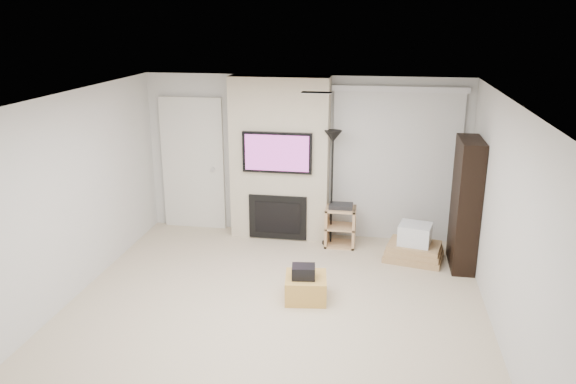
% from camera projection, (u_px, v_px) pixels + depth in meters
% --- Properties ---
extents(floor, '(5.00, 5.50, 0.00)m').
position_uv_depth(floor, '(271.00, 317.00, 6.52)').
color(floor, beige).
rests_on(floor, ground).
extents(ceiling, '(5.00, 5.50, 0.00)m').
position_uv_depth(ceiling, '(269.00, 101.00, 5.77)').
color(ceiling, white).
rests_on(ceiling, wall_back).
extents(wall_back, '(5.00, 0.00, 2.50)m').
position_uv_depth(wall_back, '(304.00, 157.00, 8.73)').
color(wall_back, silver).
rests_on(wall_back, ground).
extents(wall_front, '(5.00, 0.00, 2.50)m').
position_uv_depth(wall_front, '(186.00, 361.00, 3.56)').
color(wall_front, silver).
rests_on(wall_front, ground).
extents(wall_left, '(0.00, 5.50, 2.50)m').
position_uv_depth(wall_left, '(60.00, 204.00, 6.53)').
color(wall_left, silver).
rests_on(wall_left, ground).
extents(wall_right, '(0.00, 5.50, 2.50)m').
position_uv_depth(wall_right, '(509.00, 229.00, 5.75)').
color(wall_right, silver).
rests_on(wall_right, ground).
extents(hvac_vent, '(0.35, 0.18, 0.01)m').
position_uv_depth(hvac_vent, '(317.00, 93.00, 6.46)').
color(hvac_vent, silver).
rests_on(hvac_vent, ceiling).
extents(ottoman, '(0.56, 0.56, 0.30)m').
position_uv_depth(ottoman, '(306.00, 288.00, 6.90)').
color(ottoman, gold).
rests_on(ottoman, floor).
extents(black_bag, '(0.30, 0.25, 0.16)m').
position_uv_depth(black_bag, '(303.00, 272.00, 6.79)').
color(black_bag, black).
rests_on(black_bag, ottoman).
extents(fireplace_wall, '(1.50, 0.47, 2.50)m').
position_uv_depth(fireplace_wall, '(280.00, 160.00, 8.59)').
color(fireplace_wall, beige).
rests_on(fireplace_wall, floor).
extents(entry_door, '(1.02, 0.11, 2.14)m').
position_uv_depth(entry_door, '(193.00, 165.00, 9.04)').
color(entry_door, silver).
rests_on(entry_door, floor).
extents(vertical_blinds, '(1.98, 0.10, 2.37)m').
position_uv_depth(vertical_blinds, '(396.00, 159.00, 8.46)').
color(vertical_blinds, silver).
rests_on(vertical_blinds, floor).
extents(floor_lamp, '(0.26, 0.26, 1.76)m').
position_uv_depth(floor_lamp, '(333.00, 156.00, 8.21)').
color(floor_lamp, black).
rests_on(floor_lamp, floor).
extents(av_stand, '(0.45, 0.38, 0.66)m').
position_uv_depth(av_stand, '(340.00, 224.00, 8.46)').
color(av_stand, tan).
rests_on(av_stand, floor).
extents(box_stack, '(0.90, 0.75, 0.53)m').
position_uv_depth(box_stack, '(414.00, 246.00, 8.00)').
color(box_stack, tan).
rests_on(box_stack, floor).
extents(bookshelf, '(0.30, 0.80, 1.80)m').
position_uv_depth(bookshelf, '(465.00, 204.00, 7.61)').
color(bookshelf, black).
rests_on(bookshelf, floor).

